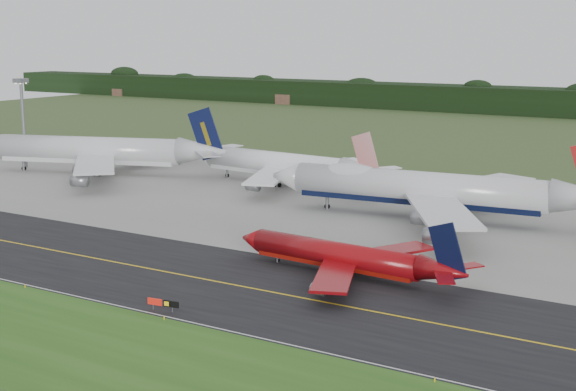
# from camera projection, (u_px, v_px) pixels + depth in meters

# --- Properties ---
(ground) EXTENTS (600.00, 600.00, 0.00)m
(ground) POSITION_uv_depth(u_px,v_px,m) (251.00, 278.00, 119.26)
(ground) COLOR #394C23
(ground) RESTS_ON ground
(grass_verge) EXTENTS (400.00, 30.00, 0.01)m
(grass_verge) POSITION_uv_depth(u_px,v_px,m) (79.00, 358.00, 89.83)
(grass_verge) COLOR #285619
(grass_verge) RESTS_ON ground
(taxiway) EXTENTS (400.00, 32.00, 0.02)m
(taxiway) POSITION_uv_depth(u_px,v_px,m) (236.00, 285.00, 115.89)
(taxiway) COLOR black
(taxiway) RESTS_ON ground
(apron) EXTENTS (400.00, 78.00, 0.01)m
(apron) POSITION_uv_depth(u_px,v_px,m) (390.00, 214.00, 162.14)
(apron) COLOR gray
(apron) RESTS_ON ground
(taxiway_centreline) EXTENTS (400.00, 0.40, 0.00)m
(taxiway_centreline) POSITION_uv_depth(u_px,v_px,m) (236.00, 285.00, 115.89)
(taxiway_centreline) COLOR yellow
(taxiway_centreline) RESTS_ON taxiway
(taxiway_edge_line) EXTENTS (400.00, 0.25, 0.00)m
(taxiway_edge_line) POSITION_uv_depth(u_px,v_px,m) (167.00, 317.00, 102.86)
(taxiway_edge_line) COLOR silver
(taxiway_edge_line) RESTS_ON taxiway
(jet_ba_747) EXTENTS (70.19, 57.85, 17.63)m
(jet_ba_747) POSITION_uv_depth(u_px,v_px,m) (430.00, 189.00, 156.35)
(jet_ba_747) COLOR silver
(jet_ba_747) RESTS_ON ground
(jet_red_737) EXTENTS (39.00, 31.74, 10.53)m
(jet_red_737) POSITION_uv_depth(u_px,v_px,m) (347.00, 257.00, 119.86)
(jet_red_737) COLOR maroon
(jet_red_737) RESTS_ON ground
(jet_navy_gold) EXTENTS (67.93, 57.61, 17.97)m
(jet_navy_gold) POSITION_uv_depth(u_px,v_px,m) (102.00, 151.00, 208.05)
(jet_navy_gold) COLOR silver
(jet_navy_gold) RESTS_ON ground
(jet_star_tail) EXTENTS (55.15, 46.00, 14.54)m
(jet_star_tail) POSITION_uv_depth(u_px,v_px,m) (284.00, 165.00, 192.59)
(jet_star_tail) COLOR white
(jet_star_tail) RESTS_ON ground
(floodlight_mast) EXTENTS (2.99, 2.99, 24.12)m
(floodlight_mast) POSITION_uv_depth(u_px,v_px,m) (22.00, 106.00, 216.19)
(floodlight_mast) COLOR slate
(floodlight_mast) RESTS_ON ground
(taxiway_sign) EXTENTS (4.62, 0.85, 1.55)m
(taxiway_sign) POSITION_uv_depth(u_px,v_px,m) (163.00, 303.00, 104.88)
(taxiway_sign) COLOR slate
(taxiway_sign) RESTS_ON ground
(edge_marker_left) EXTENTS (0.16, 0.16, 0.50)m
(edge_marker_left) POSITION_uv_depth(u_px,v_px,m) (25.00, 286.00, 114.70)
(edge_marker_left) COLOR yellow
(edge_marker_left) RESTS_ON ground
(edge_marker_center) EXTENTS (0.16, 0.16, 0.50)m
(edge_marker_center) POSITION_uv_depth(u_px,v_px,m) (164.00, 318.00, 101.80)
(edge_marker_center) COLOR yellow
(edge_marker_center) RESTS_ON ground
(edge_marker_right) EXTENTS (0.16, 0.16, 0.50)m
(edge_marker_right) POSITION_uv_depth(u_px,v_px,m) (435.00, 380.00, 83.52)
(edge_marker_right) COLOR yellow
(edge_marker_right) RESTS_ON ground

